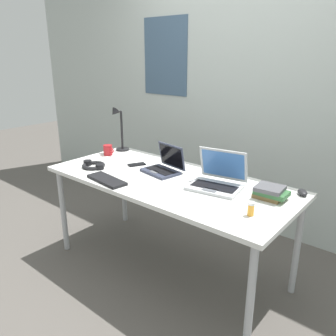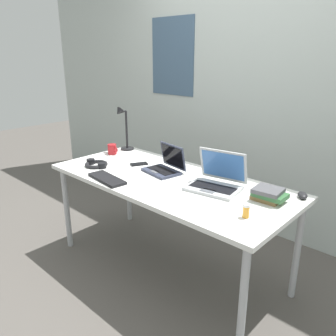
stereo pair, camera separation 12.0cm
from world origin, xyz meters
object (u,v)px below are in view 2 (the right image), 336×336
(computer_mouse, at_px, (302,195))
(coffee_mug, at_px, (112,149))
(pill_bottle, at_px, (246,210))
(book_stack, at_px, (268,194))
(laptop_by_keyboard, at_px, (216,181))
(headphones, at_px, (96,164))
(cell_phone, at_px, (139,164))
(laptop_near_mouse, at_px, (165,167))
(external_keyboard, at_px, (107,179))
(desk_lamp, at_px, (124,129))

(computer_mouse, distance_m, coffee_mug, 1.63)
(pill_bottle, relative_size, book_stack, 0.40)
(laptop_by_keyboard, height_order, headphones, laptop_by_keyboard)
(pill_bottle, height_order, coffee_mug, coffee_mug)
(computer_mouse, xyz_separation_m, headphones, (-1.44, -0.49, -0.00))
(computer_mouse, height_order, pill_bottle, pill_bottle)
(cell_phone, bearing_deg, computer_mouse, 37.07)
(coffee_mug, bearing_deg, computer_mouse, 6.85)
(pill_bottle, bearing_deg, coffee_mug, 169.63)
(computer_mouse, bearing_deg, pill_bottle, -136.99)
(laptop_near_mouse, height_order, external_keyboard, laptop_near_mouse)
(coffee_mug, bearing_deg, book_stack, 0.46)
(headphones, distance_m, coffee_mug, 0.34)
(coffee_mug, bearing_deg, external_keyboard, -41.68)
(headphones, relative_size, book_stack, 1.08)
(desk_lamp, distance_m, computer_mouse, 1.64)
(desk_lamp, height_order, laptop_by_keyboard, desk_lamp)
(computer_mouse, xyz_separation_m, cell_phone, (-1.22, -0.24, -0.01))
(desk_lamp, height_order, cell_phone, desk_lamp)
(pill_bottle, relative_size, coffee_mug, 0.70)
(desk_lamp, height_order, laptop_near_mouse, desk_lamp)
(laptop_near_mouse, bearing_deg, computer_mouse, 13.35)
(desk_lamp, bearing_deg, laptop_near_mouse, -15.17)
(laptop_near_mouse, xyz_separation_m, coffee_mug, (-0.67, 0.03, 0.00))
(external_keyboard, xyz_separation_m, pill_bottle, (1.01, 0.16, 0.03))
(pill_bottle, xyz_separation_m, book_stack, (-0.02, 0.29, 0.00))
(laptop_by_keyboard, xyz_separation_m, cell_phone, (-0.74, -0.01, -0.04))
(external_keyboard, relative_size, pill_bottle, 4.18)
(cell_phone, height_order, pill_bottle, pill_bottle)
(headphones, relative_size, coffee_mug, 1.89)
(laptop_by_keyboard, bearing_deg, desk_lamp, 170.60)
(computer_mouse, bearing_deg, desk_lamp, 148.72)
(external_keyboard, distance_m, computer_mouse, 1.29)
(laptop_by_keyboard, height_order, coffee_mug, laptop_by_keyboard)
(external_keyboard, relative_size, headphones, 1.54)
(external_keyboard, height_order, cell_phone, external_keyboard)
(desk_lamp, distance_m, external_keyboard, 0.80)
(headphones, bearing_deg, external_keyboard, -23.47)
(laptop_by_keyboard, bearing_deg, computer_mouse, 25.42)
(desk_lamp, bearing_deg, headphones, -67.11)
(laptop_near_mouse, relative_size, coffee_mug, 2.68)
(laptop_near_mouse, distance_m, book_stack, 0.81)
(laptop_near_mouse, distance_m, headphones, 0.56)
(laptop_by_keyboard, height_order, laptop_near_mouse, laptop_by_keyboard)
(cell_phone, distance_m, headphones, 0.34)
(pill_bottle, xyz_separation_m, coffee_mug, (-1.49, 0.27, 0.00))
(laptop_by_keyboard, distance_m, coffee_mug, 1.13)
(pill_bottle, bearing_deg, headphones, -179.05)
(desk_lamp, height_order, pill_bottle, desk_lamp)
(desk_lamp, bearing_deg, cell_phone, -25.81)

